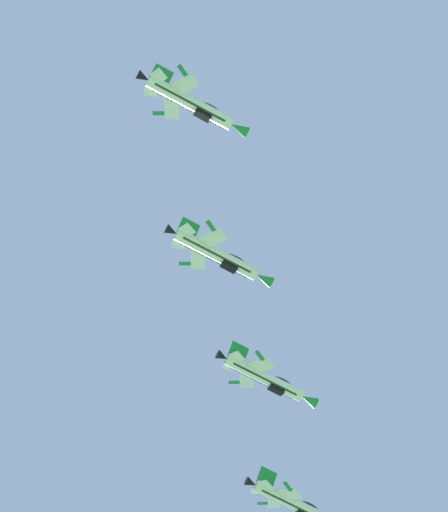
% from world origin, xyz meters
% --- Properties ---
extents(fighter_jet_lead, '(10.09, 14.57, 6.88)m').
position_xyz_m(fighter_jet_lead, '(-35.61, 68.34, 144.84)').
color(fighter_jet_lead, silver).
extents(fighter_jet_left_wing, '(10.23, 14.57, 6.48)m').
position_xyz_m(fighter_jet_left_wing, '(-28.86, 49.94, 145.78)').
color(fighter_jet_left_wing, silver).
extents(fighter_jet_right_wing, '(10.37, 14.57, 6.05)m').
position_xyz_m(fighter_jet_right_wing, '(-24.24, 30.16, 142.00)').
color(fighter_jet_right_wing, silver).
extents(fighter_jet_left_outer, '(10.16, 14.57, 6.70)m').
position_xyz_m(fighter_jet_left_outer, '(-16.30, 11.38, 142.65)').
color(fighter_jet_left_outer, silver).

